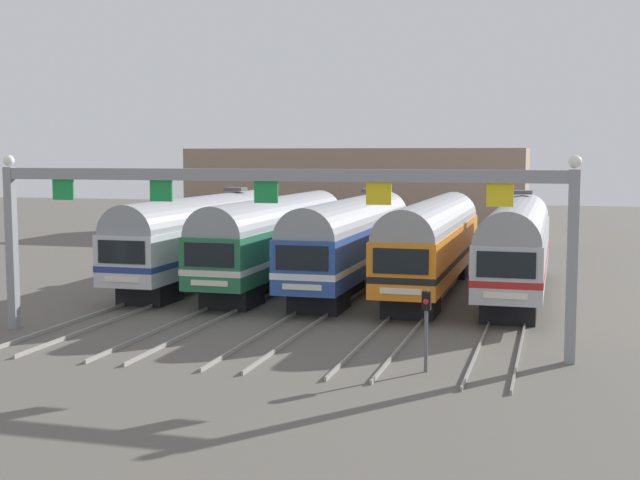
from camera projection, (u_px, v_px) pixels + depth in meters
The scene contains 10 objects.
ground_plane at pixel (352, 290), 44.68m from camera, with size 160.00×160.00×0.00m, color #5B564F.
track_bed at pixel (407, 252), 60.98m from camera, with size 18.18×70.00×0.15m.
commuter_train_silver at pixel (203, 234), 46.64m from camera, with size 2.88×18.06×5.05m.
commuter_train_green at pixel (275, 236), 45.52m from camera, with size 2.88×18.06×4.77m.
commuter_train_blue at pixel (352, 238), 44.42m from camera, with size 2.88×18.06×5.05m.
commuter_train_orange at pixel (432, 240), 43.30m from camera, with size 2.88×18.06×4.77m.
commuter_train_stainless at pixel (517, 243), 42.20m from camera, with size 2.88×18.06×5.05m.
catenary_gantry at pixel (266, 202), 31.22m from camera, with size 21.92×0.44×6.97m.
yard_signal_mast at pixel (426, 315), 27.53m from camera, with size 0.28×0.35×2.67m.
maintenance_building at pixel (358, 190), 77.80m from camera, with size 29.81×10.00×7.54m, color gray.
Camera 1 is at (10.23, -43.04, 6.97)m, focal length 48.27 mm.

